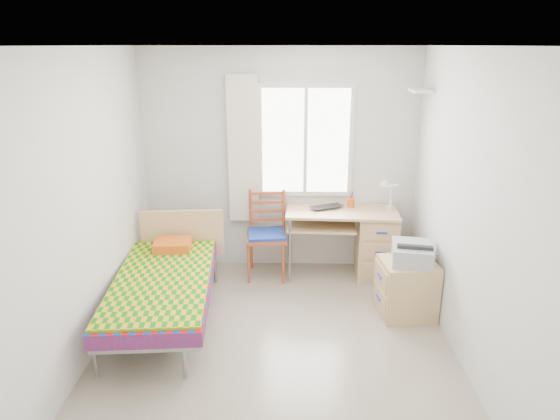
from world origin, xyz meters
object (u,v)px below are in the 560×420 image
Objects in this scene: bed at (165,281)px; chair at (267,229)px; desk at (370,240)px; cabinet at (406,288)px; printer at (412,253)px.

chair reaches higher than bed.
desk is 0.97m from cabinet.
chair is 1.72m from cabinet.
desk is at bearing 21.41° from bed.
desk is 1.21m from chair.
cabinet is 1.18× the size of printer.
bed reaches higher than desk.
printer reaches higher than cabinet.
printer is (1.46, -0.90, 0.11)m from chair.
printer is (2.42, 0.14, 0.26)m from bed.
bed is at bearing -166.92° from printer.
desk reaches higher than printer.
desk is 2.23× the size of cabinet.
printer is (0.02, 0.00, 0.38)m from cabinet.
desk is 2.64× the size of printer.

